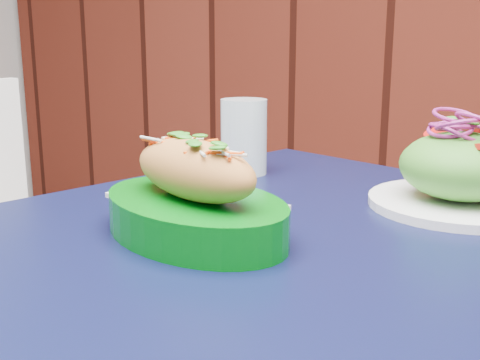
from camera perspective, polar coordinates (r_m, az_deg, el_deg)
The scene contains 4 objects.
cafe_table at distance 0.73m, azimuth 6.81°, elevation -12.01°, with size 0.96×0.96×0.75m.
banh_mi_basket at distance 0.69m, azimuth -4.34°, elevation -1.71°, with size 0.30×0.24×0.12m.
salad_plate at distance 0.86m, azimuth 20.28°, elevation 0.75°, with size 0.24×0.24×0.13m.
water_glass at distance 1.00m, azimuth 0.36°, elevation 4.12°, with size 0.08×0.08×0.12m, color silver.
Camera 1 is at (0.36, 0.79, 0.98)m, focal length 45.00 mm.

